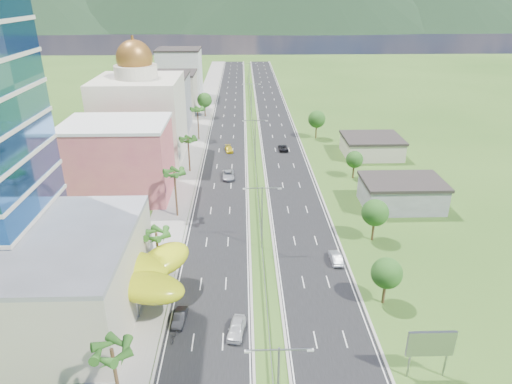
{
  "coord_description": "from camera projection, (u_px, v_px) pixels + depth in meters",
  "views": [
    {
      "loc": [
        -2.9,
        -55.36,
        39.44
      ],
      "look_at": [
        -0.76,
        17.01,
        7.0
      ],
      "focal_mm": 32.0,
      "sensor_mm": 36.0,
      "label": 1
    }
  ],
  "objects": [
    {
      "name": "car_silver_mid_left",
      "position": [
        228.0,
        175.0,
        103.1
      ],
      "size": [
        2.91,
        5.76,
        1.56
      ],
      "primitive_type": "imported",
      "rotation": [
        0.0,
        0.0,
        0.06
      ],
      "color": "#9EA0A5",
      "rests_on": "road_left"
    },
    {
      "name": "streetlight_median_d",
      "position": [
        251.0,
        96.0,
        150.6
      ],
      "size": [
        6.04,
        0.25,
        11.0
      ],
      "color": "gray",
      "rests_on": "ground"
    },
    {
      "name": "midrise_beige",
      "position": [
        172.0,
        93.0,
        156.36
      ],
      "size": [
        16.0,
        15.0,
        13.0
      ],
      "primitive_type": "cube",
      "color": "#BEB59C",
      "rests_on": "ground"
    },
    {
      "name": "shed_far",
      "position": [
        371.0,
        147.0,
        116.78
      ],
      "size": [
        14.0,
        12.0,
        4.4
      ],
      "primitive_type": "cube",
      "color": "#BEB59C",
      "rests_on": "ground"
    },
    {
      "name": "car_yellow_far_left",
      "position": [
        229.0,
        149.0,
        120.03
      ],
      "size": [
        2.59,
        4.76,
        1.31
      ],
      "primitive_type": "imported",
      "rotation": [
        0.0,
        0.0,
        0.17
      ],
      "color": "gold",
      "rests_on": "road_left"
    },
    {
      "name": "palm_tree_c",
      "position": [
        174.0,
        174.0,
        82.87
      ],
      "size": [
        3.6,
        3.6,
        9.6
      ],
      "color": "#47301C",
      "rests_on": "ground"
    },
    {
      "name": "midrise_white",
      "position": [
        180.0,
        74.0,
        176.31
      ],
      "size": [
        16.0,
        15.0,
        18.0
      ],
      "primitive_type": "cube",
      "color": "silver",
      "rests_on": "ground"
    },
    {
      "name": "median_guardrail",
      "position": [
        253.0,
        135.0,
        132.11
      ],
      "size": [
        0.1,
        216.06,
        0.76
      ],
      "color": "gray",
      "rests_on": "ground"
    },
    {
      "name": "road_right",
      "position": [
        275.0,
        120.0,
        148.99
      ],
      "size": [
        11.0,
        260.0,
        0.04
      ],
      "primitive_type": "cube",
      "color": "black",
      "rests_on": "ground"
    },
    {
      "name": "mall_podium",
      "position": [
        17.0,
        279.0,
        58.12
      ],
      "size": [
        30.0,
        24.0,
        11.0
      ],
      "primitive_type": "cube",
      "color": "#BEB59C",
      "rests_on": "ground"
    },
    {
      "name": "leafy_tree_rc",
      "position": [
        355.0,
        160.0,
        101.99
      ],
      "size": [
        3.85,
        3.85,
        6.33
      ],
      "color": "#47301C",
      "rests_on": "ground"
    },
    {
      "name": "streetlight_median_e",
      "position": [
        249.0,
        73.0,
        191.64
      ],
      "size": [
        6.04,
        0.25,
        11.0
      ],
      "color": "gray",
      "rests_on": "ground"
    },
    {
      "name": "palm_tree_d",
      "position": [
        188.0,
        141.0,
        104.25
      ],
      "size": [
        3.6,
        3.6,
        8.6
      ],
      "color": "#47301C",
      "rests_on": "ground"
    },
    {
      "name": "midrise_grey",
      "position": [
        162.0,
        104.0,
        135.67
      ],
      "size": [
        16.0,
        15.0,
        16.0
      ],
      "primitive_type": "cube",
      "color": "gray",
      "rests_on": "ground"
    },
    {
      "name": "leafy_tree_rd",
      "position": [
        317.0,
        119.0,
        128.76
      ],
      "size": [
        4.9,
        4.9,
        8.05
      ],
      "color": "#47301C",
      "rests_on": "ground"
    },
    {
      "name": "streetlight_median_a",
      "position": [
        278.0,
        384.0,
        41.14
      ],
      "size": [
        6.04,
        0.25,
        11.0
      ],
      "color": "gray",
      "rests_on": "ground"
    },
    {
      "name": "car_white_near_left",
      "position": [
        236.0,
        328.0,
        56.61
      ],
      "size": [
        2.66,
        4.93,
        1.59
      ],
      "primitive_type": "imported",
      "rotation": [
        0.0,
        0.0,
        -0.17
      ],
      "color": "silver",
      "rests_on": "road_left"
    },
    {
      "name": "car_dark_far_right",
      "position": [
        283.0,
        148.0,
        120.89
      ],
      "size": [
        2.52,
        5.06,
        1.38
      ],
      "primitive_type": "imported",
      "rotation": [
        0.0,
        0.0,
        3.19
      ],
      "color": "black",
      "rests_on": "road_right"
    },
    {
      "name": "domed_building",
      "position": [
        140.0,
        114.0,
        111.47
      ],
      "size": [
        20.0,
        20.0,
        28.7
      ],
      "color": "beige",
      "rests_on": "ground"
    },
    {
      "name": "sidewalk_left",
      "position": [
        200.0,
        120.0,
        148.31
      ],
      "size": [
        7.0,
        260.0,
        0.12
      ],
      "primitive_type": "cube",
      "color": "gray",
      "rests_on": "ground"
    },
    {
      "name": "ground",
      "position": [
        265.0,
        283.0,
        66.7
      ],
      "size": [
        500.0,
        500.0,
        0.0
      ],
      "primitive_type": "plane",
      "color": "#2D5119",
      "rests_on": "ground"
    },
    {
      "name": "leafy_tree_rb",
      "position": [
        375.0,
        213.0,
        76.04
      ],
      "size": [
        4.55,
        4.55,
        7.47
      ],
      "color": "#47301C",
      "rests_on": "ground"
    },
    {
      "name": "leafy_tree_ra",
      "position": [
        387.0,
        273.0,
        60.62
      ],
      "size": [
        4.2,
        4.2,
        6.9
      ],
      "color": "#47301C",
      "rests_on": "ground"
    },
    {
      "name": "lime_canopy",
      "position": [
        116.0,
        272.0,
        60.47
      ],
      "size": [
        18.0,
        15.0,
        7.4
      ],
      "color": "#B6BF12",
      "rests_on": "ground"
    },
    {
      "name": "pink_shophouse",
      "position": [
        119.0,
        161.0,
        92.07
      ],
      "size": [
        20.0,
        15.0,
        15.0
      ],
      "primitive_type": "cube",
      "color": "#C55062",
      "rests_on": "ground"
    },
    {
      "name": "billboard",
      "position": [
        431.0,
        345.0,
        48.93
      ],
      "size": [
        5.2,
        0.35,
        6.2
      ],
      "color": "gray",
      "rests_on": "ground"
    },
    {
      "name": "shed_near",
      "position": [
        401.0,
        195.0,
        89.24
      ],
      "size": [
        15.0,
        10.0,
        5.0
      ],
      "primitive_type": "cube",
      "color": "gray",
      "rests_on": "ground"
    },
    {
      "name": "palm_tree_e",
      "position": [
        197.0,
        111.0,
        126.74
      ],
      "size": [
        3.6,
        3.6,
        9.4
      ],
      "color": "#47301C",
      "rests_on": "ground"
    },
    {
      "name": "car_dark_left",
      "position": [
        180.0,
        318.0,
        58.58
      ],
      "size": [
        1.8,
        4.27,
        1.37
      ],
      "primitive_type": "imported",
      "rotation": [
        0.0,
        0.0,
        -0.09
      ],
      "color": "black",
      "rests_on": "road_left"
    },
    {
      "name": "road_left",
      "position": [
        229.0,
        120.0,
        148.59
      ],
      "size": [
        11.0,
        260.0,
        0.04
      ],
      "primitive_type": "cube",
      "color": "black",
      "rests_on": "ground"
    },
    {
      "name": "leafy_tree_lfar",
      "position": [
        205.0,
        100.0,
        150.66
      ],
      "size": [
        4.9,
        4.9,
        8.05
      ],
      "color": "#47301C",
      "rests_on": "ground"
    },
    {
      "name": "motorcycle",
      "position": [
        174.0,
        336.0,
        55.62
      ],
      "size": [
        0.89,
        2.05,
        1.27
      ],
      "primitive_type": "imported",
      "rotation": [
        0.0,
        0.0,
        -0.15
      ],
      "color": "black",
      "rests_on": "road_left"
    },
    {
      "name": "car_silver_right",
      "position": [
        336.0,
        257.0,
        71.58
      ],
      "size": [
        1.67,
        4.47,
        1.46
      ],
      "primitive_type": "imported",
      "rotation": [
        0.0,
        0.0,
        3.17
      ],
      "color": "#B5B7BD",
      "rests_on": "road_right"
    },
    {
      "name": "palm_tree_a",
      "position": [
        112.0,
        353.0,
        42.94
      ],
      "size": [
        3.6,
        3.6,
        9.1
      ],
      "color": "#47301C",
      "rests_on": "ground"
    },
    {
      "name": "streetlight_median_c",
      "position": [
        255.0,
        137.0,
        109.55
      ],
      "size": [
        6.04,
        0.25,
        11.0
      ],
      "color": "gray",
      "rests_on": "ground"
    },
    {
      "name": "mountain_ridge",
      "position": [
        302.0,
        29.0,
        478.79
      ],
      "size": [
        860.0,
        140.0,
        90.0
      ],
      "primitive_type": null,
      "color": "black",
      "rests_on": "ground"
    },
    {
      "name": "streetlight_median_b",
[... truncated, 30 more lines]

